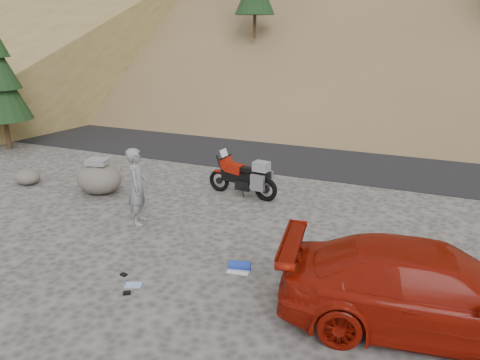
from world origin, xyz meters
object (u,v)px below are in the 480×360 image
at_px(red_car, 426,328).
at_px(boulder, 99,178).
at_px(man, 140,222).
at_px(motorcycle, 245,178).

relative_size(red_car, boulder, 3.56).
distance_m(man, red_car, 7.20).
relative_size(man, boulder, 1.41).
distance_m(motorcycle, man, 3.38).
bearing_deg(boulder, man, -30.25).
bearing_deg(motorcycle, red_car, -34.37).
bearing_deg(boulder, motorcycle, 19.28).
distance_m(man, boulder, 2.81).
height_order(motorcycle, boulder, motorcycle).
xyz_separation_m(motorcycle, boulder, (-4.14, -1.45, -0.11)).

